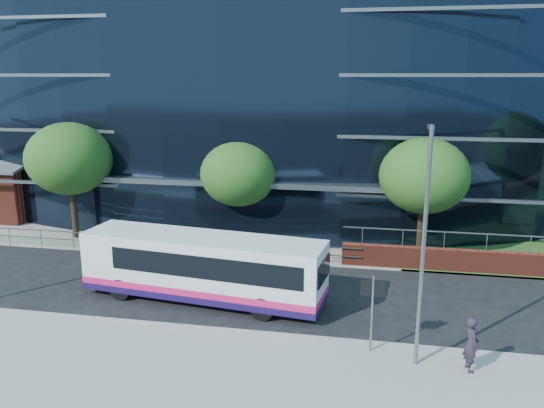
% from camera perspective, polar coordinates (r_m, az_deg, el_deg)
% --- Properties ---
extents(ground, '(200.00, 200.00, 0.00)m').
position_cam_1_polar(ground, '(21.60, -1.80, -12.71)').
color(ground, black).
rests_on(ground, ground).
extents(pavement_near, '(80.00, 8.00, 0.15)m').
position_cam_1_polar(pavement_near, '(17.36, -5.53, -19.68)').
color(pavement_near, gray).
rests_on(pavement_near, ground).
extents(kerb, '(80.00, 0.25, 0.16)m').
position_cam_1_polar(kerb, '(20.70, -2.41, -13.72)').
color(kerb, gray).
rests_on(kerb, ground).
extents(yellow_line_outer, '(80.00, 0.08, 0.01)m').
position_cam_1_polar(yellow_line_outer, '(20.91, -2.28, -13.65)').
color(yellow_line_outer, gold).
rests_on(yellow_line_outer, ground).
extents(yellow_line_inner, '(80.00, 0.08, 0.01)m').
position_cam_1_polar(yellow_line_inner, '(21.04, -2.19, -13.47)').
color(yellow_line_inner, gold).
rests_on(yellow_line_inner, ground).
extents(far_forecourt, '(50.00, 8.00, 0.10)m').
position_cam_1_polar(far_forecourt, '(32.99, -7.94, -3.26)').
color(far_forecourt, gray).
rests_on(far_forecourt, ground).
extents(glass_office, '(44.00, 23.10, 16.00)m').
position_cam_1_polar(glass_office, '(40.60, -1.13, 11.44)').
color(glass_office, black).
rests_on(glass_office, ground).
extents(guard_railings, '(24.00, 0.05, 1.10)m').
position_cam_1_polar(guard_railings, '(29.93, -14.05, -3.79)').
color(guard_railings, slate).
rests_on(guard_railings, ground).
extents(street_sign, '(0.85, 0.09, 2.80)m').
position_cam_1_polar(street_sign, '(18.85, 10.78, -9.87)').
color(street_sign, slate).
rests_on(street_sign, pavement_near).
extents(tree_far_a, '(4.95, 4.95, 6.98)m').
position_cam_1_polar(tree_far_a, '(33.10, -20.95, 4.56)').
color(tree_far_a, black).
rests_on(tree_far_a, ground).
extents(tree_far_b, '(4.29, 4.29, 6.05)m').
position_cam_1_polar(tree_far_b, '(29.78, -3.62, 3.24)').
color(tree_far_b, black).
rests_on(tree_far_b, ground).
extents(tree_far_c, '(4.62, 4.62, 6.51)m').
position_cam_1_polar(tree_far_c, '(28.49, 16.05, 2.92)').
color(tree_far_c, black).
rests_on(tree_far_c, ground).
extents(streetlight_east, '(0.15, 0.77, 8.00)m').
position_cam_1_polar(streetlight_east, '(17.59, 16.01, -3.94)').
color(streetlight_east, slate).
rests_on(streetlight_east, pavement_near).
extents(city_bus, '(10.92, 3.79, 2.90)m').
position_cam_1_polar(city_bus, '(23.24, -7.26, -6.74)').
color(city_bus, silver).
rests_on(city_bus, ground).
extents(pedestrian, '(0.57, 0.76, 1.87)m').
position_cam_1_polar(pedestrian, '(18.99, 20.63, -13.91)').
color(pedestrian, '#281F2E').
rests_on(pedestrian, pavement_near).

